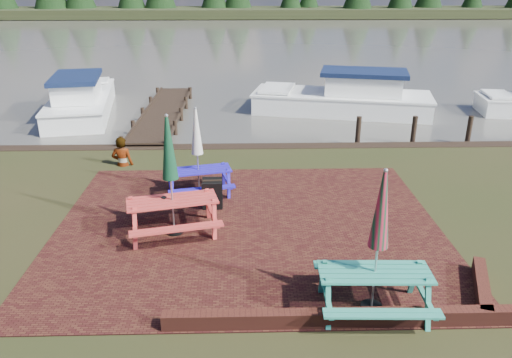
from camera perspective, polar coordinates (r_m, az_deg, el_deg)
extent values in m
plane|color=black|center=(10.97, -0.81, -8.00)|extent=(120.00, 120.00, 0.00)
cube|color=black|center=(11.84, -0.88, -5.52)|extent=(9.00, 7.50, 0.02)
cube|color=#4C1E16|center=(8.88, 9.52, -15.43)|extent=(6.00, 0.22, 0.30)
cube|color=#4C1E16|center=(10.35, 24.39, -11.30)|extent=(0.82, 1.77, 0.30)
cube|color=#4A4740|center=(46.80, -1.45, 15.53)|extent=(120.00, 60.00, 0.02)
cube|color=black|center=(75.63, -1.53, 18.51)|extent=(120.00, 10.00, 1.20)
cube|color=teal|center=(8.97, 13.43, -10.34)|extent=(1.95, 0.81, 0.04)
cube|color=teal|center=(8.56, 14.29, -14.70)|extent=(1.93, 0.32, 0.04)
cube|color=teal|center=(9.73, 12.36, -9.58)|extent=(1.93, 0.32, 0.04)
cube|color=teal|center=(9.04, 7.91, -12.61)|extent=(0.14, 1.67, 0.79)
cube|color=teal|center=(9.40, 18.29, -12.14)|extent=(0.14, 1.67, 0.79)
cylinder|color=black|center=(9.38, 13.02, -14.15)|extent=(0.39, 0.39, 0.11)
cylinder|color=#B2B2B7|center=(8.69, 13.75, -7.30)|extent=(0.04, 0.04, 2.68)
cone|color=#BB1A38|center=(8.40, 14.15, -3.48)|extent=(0.34, 0.34, 1.34)
cube|color=#CE3A35|center=(11.39, -9.55, -2.44)|extent=(2.14, 1.22, 0.04)
cube|color=#CE3A35|center=(10.85, -9.03, -5.63)|extent=(2.02, 0.72, 0.04)
cube|color=#CE3A35|center=(12.21, -9.82, -2.38)|extent=(2.02, 0.72, 0.04)
cube|color=#CE3A35|center=(11.54, -13.74, -4.74)|extent=(0.49, 1.72, 0.83)
cube|color=#CE3A35|center=(11.66, -5.16, -3.86)|extent=(0.49, 1.72, 0.83)
cylinder|color=black|center=(11.73, -9.31, -5.87)|extent=(0.40, 0.40, 0.11)
cylinder|color=#B2B2B7|center=(11.16, -9.74, 0.21)|extent=(0.04, 0.04, 2.79)
cone|color=#103B22|center=(10.93, -9.96, 3.47)|extent=(0.36, 0.36, 1.40)
cube|color=#2619C0|center=(13.38, -6.62, 1.02)|extent=(1.83, 1.03, 0.04)
cube|color=#2619C0|center=(12.89, -6.17, -1.15)|extent=(1.74, 0.60, 0.04)
cube|color=#2619C0|center=(14.09, -6.94, 0.90)|extent=(1.74, 0.60, 0.04)
cube|color=#2619C0|center=(13.45, -9.71, -0.68)|extent=(0.40, 1.48, 0.71)
cube|color=#2619C0|center=(13.62, -3.44, -0.09)|extent=(0.40, 1.48, 0.71)
cylinder|color=black|center=(13.63, -6.50, -1.57)|extent=(0.35, 0.35, 0.10)
cylinder|color=#B2B2B7|center=(13.21, -6.72, 3.00)|extent=(0.03, 0.03, 2.40)
cone|color=silver|center=(13.03, -6.83, 5.38)|extent=(0.31, 0.31, 1.20)
cube|color=black|center=(12.47, -5.04, -2.06)|extent=(0.50, 0.21, 0.80)
cube|color=black|center=(12.72, -4.97, -1.55)|extent=(0.50, 0.21, 0.80)
cube|color=black|center=(12.44, -5.06, -0.16)|extent=(0.50, 0.05, 0.03)
cube|color=black|center=(21.92, -10.50, 7.65)|extent=(1.60, 9.00, 0.06)
cube|color=black|center=(22.04, -12.45, 7.71)|extent=(0.08, 9.00, 0.08)
cube|color=black|center=(21.81, -8.54, 7.83)|extent=(0.08, 9.00, 0.08)
cylinder|color=black|center=(17.91, -15.04, 3.19)|extent=(0.16, 0.16, 1.00)
cylinder|color=black|center=(17.60, -9.96, 3.30)|extent=(0.16, 0.16, 1.00)
cube|color=white|center=(23.56, -19.22, 7.81)|extent=(3.47, 7.14, 0.98)
cube|color=white|center=(23.45, -19.38, 9.01)|extent=(3.54, 7.28, 0.08)
cube|color=white|center=(22.56, -19.78, 9.70)|extent=(2.15, 3.12, 0.83)
cube|color=#101B3B|center=(22.47, -19.94, 10.86)|extent=(2.40, 3.55, 0.18)
cube|color=white|center=(25.95, -18.73, 10.57)|extent=(2.17, 1.55, 0.10)
cube|color=white|center=(22.76, 9.66, 8.28)|extent=(7.98, 4.26, 1.01)
cube|color=white|center=(22.64, 9.74, 9.57)|extent=(8.14, 4.34, 0.08)
cube|color=white|center=(22.54, 12.18, 10.60)|extent=(3.53, 2.56, 0.86)
cube|color=#101B3B|center=(22.45, 12.28, 11.81)|extent=(4.02, 2.86, 0.18)
cube|color=white|center=(22.87, 2.42, 10.33)|extent=(1.83, 2.48, 0.10)
cube|color=white|center=(24.60, 25.95, 8.70)|extent=(1.27, 1.86, 0.09)
imported|color=gray|center=(15.88, -15.28, 4.62)|extent=(0.70, 0.49, 1.84)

